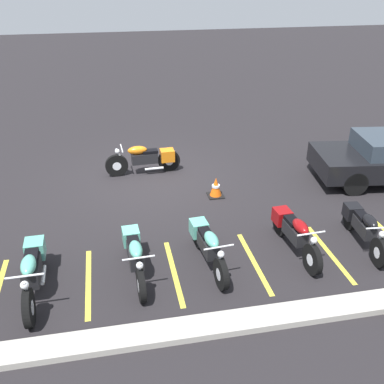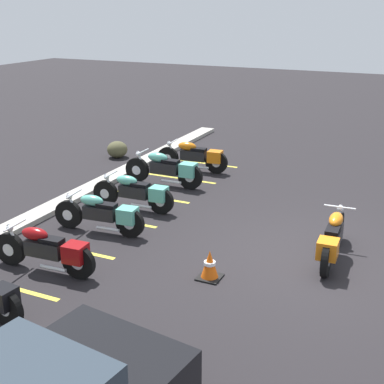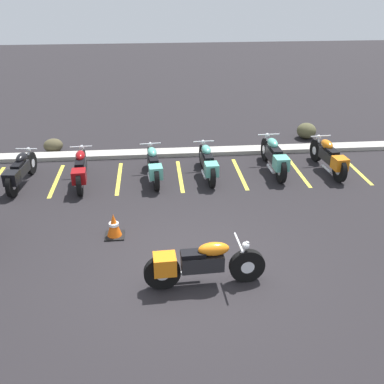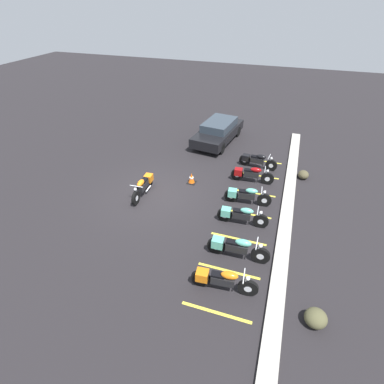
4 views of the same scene
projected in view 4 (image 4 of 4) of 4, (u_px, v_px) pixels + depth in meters
ground at (153, 194)px, 13.77m from camera, size 60.00×60.00×0.00m
motorcycle_orange_featured at (144, 185)px, 13.55m from camera, size 2.12×0.60×0.83m
parked_bike_0 at (256, 160)px, 15.59m from camera, size 0.58×2.00×0.79m
parked_bike_1 at (250, 174)px, 14.40m from camera, size 0.58×2.06×0.81m
parked_bike_2 at (245, 195)px, 12.93m from camera, size 0.58×2.04×0.80m
parked_bike_3 at (240, 215)px, 11.80m from camera, size 0.57×2.04×0.80m
parked_bike_4 at (235, 247)px, 10.28m from camera, size 0.62×2.20×0.86m
parked_bike_5 at (221, 280)px, 9.15m from camera, size 0.59×2.10×0.83m
car_black at (218, 131)px, 18.13m from camera, size 4.51×2.37×1.29m
concrete_curb at (286, 219)px, 12.17m from camera, size 18.00×0.50×0.12m
landscape_rock_0 at (303, 175)px, 14.79m from camera, size 0.69×0.64×0.41m
landscape_rock_1 at (316, 318)px, 8.29m from camera, size 0.88×0.88×0.51m
traffic_cone at (192, 178)px, 14.43m from camera, size 0.40×0.40×0.52m
stall_line_0 at (262, 161)px, 16.41m from camera, size 0.10×2.10×0.00m
stall_line_1 at (257, 175)px, 15.12m from camera, size 0.10×2.10×0.00m
stall_line_2 at (252, 193)px, 13.84m from camera, size 0.10×2.10×0.00m
stall_line_3 at (246, 213)px, 12.56m from camera, size 0.10×2.10×0.00m
stall_line_4 at (238, 239)px, 11.28m from camera, size 0.10×2.10×0.00m
stall_line_5 at (229, 271)px, 10.00m from camera, size 0.10×2.10×0.00m
stall_line_6 at (216, 312)px, 8.71m from camera, size 0.10×2.10×0.00m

